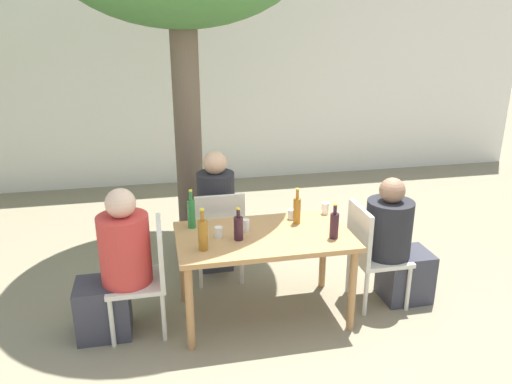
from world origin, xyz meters
TOP-DOWN VIEW (x-y plane):
  - ground_plane at (0.00, 0.00)m, footprint 30.00×30.00m
  - cafe_building_wall at (0.00, 3.74)m, footprint 10.00×0.08m
  - dining_table_front at (0.00, 0.00)m, footprint 1.38×0.80m
  - patio_chair_0 at (-0.92, 0.00)m, footprint 0.44×0.44m
  - patio_chair_1 at (0.92, 0.00)m, footprint 0.44×0.44m
  - patio_chair_2 at (-0.28, 0.63)m, footprint 0.44×0.44m
  - person_seated_0 at (-1.15, -0.00)m, footprint 0.59×0.38m
  - person_seated_1 at (1.15, -0.00)m, footprint 0.59×0.39m
  - person_seated_2 at (-0.28, 0.86)m, footprint 0.35×0.57m
  - amber_bottle_0 at (0.32, 0.16)m, footprint 0.06×0.06m
  - wine_bottle_1 at (-0.21, -0.06)m, footprint 0.07×0.07m
  - amber_bottle_2 at (-0.50, -0.18)m, footprint 0.07×0.07m
  - green_bottle_3 at (-0.54, 0.25)m, footprint 0.06×0.06m
  - wine_bottle_4 at (0.51, -0.18)m, footprint 0.07×0.07m
  - drinking_glass_0 at (-0.36, 0.01)m, footprint 0.06×0.06m
  - drinking_glass_1 at (0.62, 0.31)m, footprint 0.06×0.06m
  - drinking_glass_2 at (-0.13, 0.09)m, footprint 0.06×0.06m
  - drinking_glass_3 at (0.30, 0.26)m, footprint 0.07×0.07m

SIDE VIEW (x-z plane):
  - ground_plane at x=0.00m, z-range 0.00..0.00m
  - patio_chair_0 at x=-0.92m, z-range 0.06..0.95m
  - patio_chair_1 at x=0.92m, z-range 0.06..0.95m
  - patio_chair_2 at x=-0.28m, z-range 0.06..0.95m
  - person_seated_1 at x=1.15m, z-range -0.06..1.07m
  - person_seated_0 at x=-1.15m, z-range -0.06..1.13m
  - person_seated_2 at x=-0.28m, z-range -0.06..1.16m
  - dining_table_front at x=0.00m, z-range 0.28..1.01m
  - drinking_glass_3 at x=0.30m, z-range 0.73..0.81m
  - drinking_glass_0 at x=-0.36m, z-range 0.73..0.82m
  - drinking_glass_2 at x=-0.13m, z-range 0.73..0.83m
  - drinking_glass_1 at x=0.62m, z-range 0.73..0.83m
  - wine_bottle_1 at x=-0.21m, z-range 0.70..0.96m
  - wine_bottle_4 at x=0.51m, z-range 0.70..0.98m
  - amber_bottle_0 at x=0.32m, z-range 0.69..1.00m
  - amber_bottle_2 at x=-0.50m, z-range 0.69..1.02m
  - green_bottle_3 at x=-0.54m, z-range 0.69..1.02m
  - cafe_building_wall at x=0.00m, z-range 0.00..2.80m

